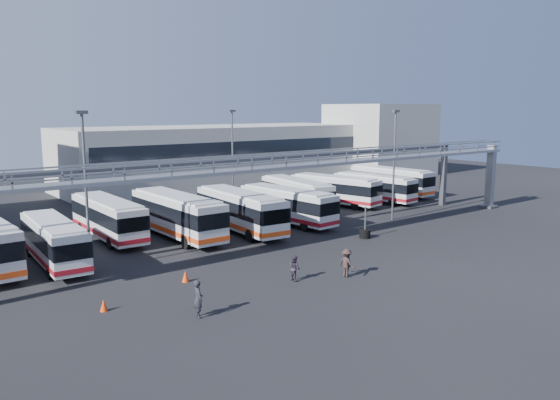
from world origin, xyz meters
TOP-DOWN VIEW (x-y plane):
  - ground at (0.00, 0.00)m, footprint 140.00×140.00m
  - gantry at (0.00, 5.87)m, footprint 51.40×5.15m
  - warehouse at (12.00, 38.00)m, footprint 42.00×14.00m
  - building_right at (38.00, 32.00)m, footprint 14.00×12.00m
  - light_pole_left at (-16.00, 8.00)m, footprint 0.70×0.35m
  - light_pole_mid at (12.00, 7.00)m, footprint 0.70×0.35m
  - light_pole_back at (4.00, 22.00)m, footprint 0.70×0.35m
  - bus_1 at (-17.36, 10.97)m, footprint 2.84×10.10m
  - bus_2 at (-11.82, 15.89)m, footprint 2.67×10.76m
  - bus_3 at (-7.25, 12.97)m, footprint 2.71×11.61m
  - bus_4 at (-2.03, 11.63)m, footprint 3.47×11.48m
  - bus_5 at (3.18, 11.77)m, footprint 3.20×10.75m
  - bus_6 at (8.02, 16.35)m, footprint 3.92×10.82m
  - bus_7 at (13.31, 16.21)m, footprint 4.50×10.67m
  - bus_8 at (18.37, 15.14)m, footprint 3.35×10.17m
  - bus_9 at (23.54, 17.17)m, footprint 2.96×10.94m
  - pedestrian_a at (-14.43, -3.16)m, footprint 0.58×0.78m
  - pedestrian_b at (-6.86, -1.52)m, footprint 0.65×0.80m
  - pedestrian_c at (-3.87, -2.95)m, footprint 0.76×1.20m
  - pedestrian_d at (-3.78, -2.94)m, footprint 0.70×0.99m
  - cone_left at (-17.88, 0.58)m, footprint 0.46×0.46m
  - cone_right at (-12.23, 2.32)m, footprint 0.56×0.56m
  - tire_stack at (4.60, 3.49)m, footprint 0.89×0.89m

SIDE VIEW (x-z plane):
  - ground at x=0.00m, z-range 0.00..0.00m
  - cone_left at x=-17.88m, z-range 0.00..0.63m
  - cone_right at x=-12.23m, z-range 0.00..0.70m
  - tire_stack at x=4.60m, z-range -0.85..1.71m
  - pedestrian_b at x=-6.86m, z-range 0.00..1.54m
  - pedestrian_d at x=-3.78m, z-range 0.00..1.55m
  - pedestrian_c at x=-3.87m, z-range 0.00..1.78m
  - pedestrian_a at x=-14.43m, z-range 0.00..1.94m
  - bus_8 at x=18.37m, z-range 0.16..3.19m
  - bus_1 at x=-17.36m, z-range 0.16..3.19m
  - bus_7 at x=13.31m, z-range 0.17..3.33m
  - bus_6 at x=8.02m, z-range 0.17..3.38m
  - bus_5 at x=3.18m, z-range 0.17..3.39m
  - bus_2 at x=-11.82m, z-range 0.17..3.43m
  - bus_9 at x=23.54m, z-range 0.18..3.47m
  - bus_4 at x=-2.03m, z-range 0.18..3.62m
  - bus_3 at x=-7.25m, z-range 0.19..3.72m
  - warehouse at x=12.00m, z-range 0.00..8.00m
  - building_right at x=38.00m, z-range 0.00..11.00m
  - gantry at x=0.00m, z-range 1.96..9.06m
  - light_pole_left at x=-16.00m, z-range 0.62..10.83m
  - light_pole_mid at x=12.00m, z-range 0.62..10.83m
  - light_pole_back at x=4.00m, z-range 0.62..10.83m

